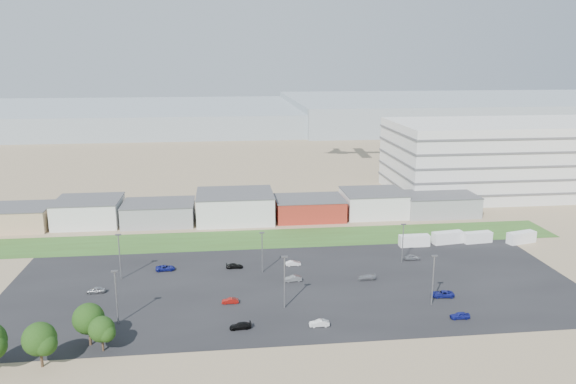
{
  "coord_description": "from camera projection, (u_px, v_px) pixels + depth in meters",
  "views": [
    {
      "loc": [
        -9.2,
        -89.32,
        47.17
      ],
      "look_at": [
        3.94,
        22.0,
        19.95
      ],
      "focal_mm": 35.0,
      "sensor_mm": 36.0,
      "label": 1
    }
  ],
  "objects": [
    {
      "name": "box_trailer_c",
      "position": [
        477.0,
        237.0,
        145.59
      ],
      "size": [
        7.65,
        3.12,
        2.79
      ],
      "primitive_type": null,
      "rotation": [
        0.0,
        0.0,
        0.11
      ],
      "color": "silver",
      "rests_on": "ground"
    },
    {
      "name": "tree_mid",
      "position": [
        40.0,
        342.0,
        86.55
      ],
      "size": [
        5.56,
        5.56,
        8.34
      ],
      "primitive_type": null,
      "color": "black",
      "rests_on": "ground"
    },
    {
      "name": "box_trailer_a",
      "position": [
        414.0,
        241.0,
        142.8
      ],
      "size": [
        7.7,
        2.46,
        2.88
      ],
      "primitive_type": null,
      "rotation": [
        0.0,
        0.0,
        0.01
      ],
      "color": "silver",
      "rests_on": "ground"
    },
    {
      "name": "parked_car_7",
      "position": [
        293.0,
        279.0,
        120.56
      ],
      "size": [
        3.88,
        1.53,
        1.26
      ],
      "primitive_type": "imported",
      "rotation": [
        0.0,
        0.0,
        -1.52
      ],
      "color": "#595B5E",
      "rests_on": "ground"
    },
    {
      "name": "parked_car_0",
      "position": [
        442.0,
        294.0,
        112.75
      ],
      "size": [
        4.74,
        2.49,
        1.27
      ],
      "primitive_type": "imported",
      "rotation": [
        0.0,
        0.0,
        -1.66
      ],
      "color": "navy",
      "rests_on": "ground"
    },
    {
      "name": "lightpole_back_r",
      "position": [
        403.0,
        243.0,
        130.66
      ],
      "size": [
        1.11,
        0.46,
        9.42
      ],
      "primitive_type": null,
      "color": "slate",
      "rests_on": "ground"
    },
    {
      "name": "lightpole_front_l",
      "position": [
        116.0,
        297.0,
        100.52
      ],
      "size": [
        1.2,
        0.5,
        10.17
      ],
      "primitive_type": null,
      "color": "slate",
      "rests_on": "ground"
    },
    {
      "name": "parking_garage",
      "position": [
        506.0,
        157.0,
        197.36
      ],
      "size": [
        80.0,
        40.0,
        25.0
      ],
      "primitive_type": "cube",
      "color": "silver",
      "rests_on": "ground"
    },
    {
      "name": "box_trailer_b",
      "position": [
        448.0,
        237.0,
        145.0
      ],
      "size": [
        8.36,
        3.71,
        3.03
      ],
      "primitive_type": null,
      "rotation": [
        0.0,
        0.0,
        0.15
      ],
      "color": "silver",
      "rests_on": "ground"
    },
    {
      "name": "parked_car_13",
      "position": [
        319.0,
        323.0,
        100.48
      ],
      "size": [
        3.63,
        1.32,
        1.19
      ],
      "primitive_type": "imported",
      "rotation": [
        0.0,
        0.0,
        -1.59
      ],
      "color": "silver",
      "rests_on": "ground"
    },
    {
      "name": "parking_lot",
      "position": [
        294.0,
        286.0,
        118.24
      ],
      "size": [
        120.0,
        50.0,
        0.01
      ],
      "primitive_type": "cube",
      "color": "black",
      "rests_on": "ground"
    },
    {
      "name": "grass_strip",
      "position": [
        260.0,
        239.0,
        148.56
      ],
      "size": [
        160.0,
        16.0,
        0.02
      ],
      "primitive_type": "cube",
      "color": "#34531F",
      "rests_on": "ground"
    },
    {
      "name": "parked_car_5",
      "position": [
        96.0,
        290.0,
        114.57
      ],
      "size": [
        3.8,
        1.64,
        1.28
      ],
      "primitive_type": "imported",
      "rotation": [
        0.0,
        0.0,
        -1.53
      ],
      "color": "#A5A5AA",
      "rests_on": "ground"
    },
    {
      "name": "hills_backdrop",
      "position": [
        290.0,
        117.0,
        405.86
      ],
      "size": [
        700.0,
        200.0,
        9.0
      ],
      "primitive_type": null,
      "color": "gray",
      "rests_on": "ground"
    },
    {
      "name": "parked_car_2",
      "position": [
        460.0,
        315.0,
        103.41
      ],
      "size": [
        3.68,
        1.54,
        1.25
      ],
      "primitive_type": "imported",
      "rotation": [
        0.0,
        0.0,
        -1.59
      ],
      "color": "navy",
      "rests_on": "ground"
    },
    {
      "name": "parked_car_9",
      "position": [
        165.0,
        268.0,
        126.62
      ],
      "size": [
        4.47,
        2.29,
        1.21
      ],
      "primitive_type": "imported",
      "rotation": [
        0.0,
        0.0,
        1.64
      ],
      "color": "navy",
      "rests_on": "ground"
    },
    {
      "name": "parked_car_11",
      "position": [
        293.0,
        263.0,
        129.56
      ],
      "size": [
        3.57,
        1.41,
        1.16
      ],
      "primitive_type": "imported",
      "rotation": [
        0.0,
        0.0,
        1.63
      ],
      "color": "silver",
      "rests_on": "ground"
    },
    {
      "name": "parked_car_4",
      "position": [
        230.0,
        301.0,
        109.77
      ],
      "size": [
        3.3,
        1.18,
        1.08
      ],
      "primitive_type": "imported",
      "rotation": [
        0.0,
        0.0,
        -1.58
      ],
      "color": "maroon",
      "rests_on": "ground"
    },
    {
      "name": "parked_car_6",
      "position": [
        234.0,
        266.0,
        128.03
      ],
      "size": [
        3.87,
        1.59,
        1.12
      ],
      "primitive_type": "imported",
      "rotation": [
        0.0,
        0.0,
        1.58
      ],
      "color": "black",
      "rests_on": "ground"
    },
    {
      "name": "parked_car_8",
      "position": [
        412.0,
        257.0,
        133.16
      ],
      "size": [
        3.83,
        1.56,
        1.3
      ],
      "primitive_type": "imported",
      "rotation": [
        0.0,
        0.0,
        1.57
      ],
      "color": "#A5A5AA",
      "rests_on": "ground"
    },
    {
      "name": "tree_right",
      "position": [
        89.0,
        322.0,
        93.16
      ],
      "size": [
        5.58,
        5.58,
        8.37
      ],
      "primitive_type": null,
      "color": "black",
      "rests_on": "ground"
    },
    {
      "name": "lightpole_back_l",
      "position": [
        120.0,
        257.0,
        120.83
      ],
      "size": [
        1.2,
        0.5,
        10.17
      ],
      "primitive_type": null,
      "color": "slate",
      "rests_on": "ground"
    },
    {
      "name": "parked_car_3",
      "position": [
        240.0,
        326.0,
        99.57
      ],
      "size": [
        4.01,
        1.89,
        1.13
      ],
      "primitive_type": "imported",
      "rotation": [
        0.0,
        0.0,
        -1.49
      ],
      "color": "black",
      "rests_on": "ground"
    },
    {
      "name": "box_trailer_d",
      "position": [
        521.0,
        237.0,
        145.23
      ],
      "size": [
        8.18,
        4.34,
        2.93
      ],
      "primitive_type": null,
      "rotation": [
        0.0,
        0.0,
        0.26
      ],
      "color": "silver",
      "rests_on": "ground"
    },
    {
      "name": "building_row",
      "position": [
        197.0,
        208.0,
        164.01
      ],
      "size": [
        170.0,
        20.0,
        8.0
      ],
      "primitive_type": null,
      "color": "silver",
      "rests_on": "ground"
    },
    {
      "name": "parked_car_12",
      "position": [
        367.0,
        277.0,
        121.39
      ],
      "size": [
        3.87,
        1.6,
        1.12
      ],
      "primitive_type": "imported",
      "rotation": [
        0.0,
        0.0,
        -1.58
      ],
      "color": "#A5A5AA",
      "rests_on": "ground"
    },
    {
      "name": "lightpole_front_r",
      "position": [
        433.0,
        280.0,
        108.14
      ],
      "size": [
        1.2,
        0.5,
        10.17
      ],
      "primitive_type": null,
      "color": "slate",
      "rests_on": "ground"
    },
    {
      "name": "lightpole_front_m",
      "position": [
        284.0,
        282.0,
        106.76
      ],
      "size": [
        1.24,
        0.52,
        10.52
      ],
      "primitive_type": null,
      "color": "slate",
      "rests_on": "ground"
    },
    {
      "name": "ground",
      "position": [
        280.0,
        332.0,
        98.38
      ],
      "size": [
        700.0,
        700.0,
        0.0
      ],
      "primitive_type": "plane",
      "color": "#978060",
      "rests_on": "ground"
    },
    {
      "name": "tree_near",
      "position": [
        102.0,
        332.0,
        91.43
      ],
      "size": [
        4.57,
        4.57,
        6.85
      ],
      "primitive_type": null,
      "color": "black",
      "rests_on": "ground"
    },
    {
      "name": "lightpole_back_m",
      "position": [
        262.0,
        252.0,
        124.59
      ],
      "size": [
        1.1,
        0.46,
        9.39
      ],
      "primitive_type": null,
      "color": "slate",
      "rests_on": "ground"
    }
  ]
}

